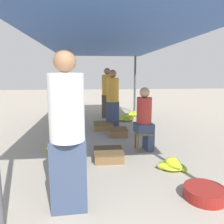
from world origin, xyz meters
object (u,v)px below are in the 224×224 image
object	(u,v)px
vendor_seated	(145,118)
banana_pile_right_0	(126,118)
basin_black	(204,193)
stool	(144,135)
banana_pile_right_2	(133,114)
banana_pile_left_0	(66,166)
banana_pile_left_2	(66,130)
shopper_walking_far	(113,98)
crate_far	(103,126)
shopper_walking_mid	(107,92)
banana_pile_right_1	(172,165)
crate_near	(108,155)
crate_mid	(118,132)
banana_pile_left_1	(59,143)
vendor_foreground	(67,131)

from	to	relation	value
vendor_seated	banana_pile_right_0	xyz separation A→B (m)	(0.09, 2.83, -0.59)
vendor_seated	basin_black	world-z (taller)	vendor_seated
stool	banana_pile_right_2	xyz separation A→B (m)	(0.50, 3.67, -0.25)
banana_pile_left_0	banana_pile_left_2	world-z (taller)	banana_pile_left_0
shopper_walking_far	banana_pile_right_0	bearing A→B (deg)	60.24
banana_pile_left_0	banana_pile_right_2	bearing A→B (deg)	66.67
crate_far	shopper_walking_mid	distance (m)	1.84
crate_far	banana_pile_left_0	bearing A→B (deg)	-105.80
banana_pile_right_1	crate_near	distance (m)	1.12
crate_mid	banana_pile_right_1	bearing A→B (deg)	-72.82
basin_black	banana_pile_right_0	size ratio (longest dim) A/B	0.78
shopper_walking_far	banana_pile_left_1	bearing A→B (deg)	-128.93
crate_near	shopper_walking_mid	bearing A→B (deg)	85.84
crate_near	crate_far	bearing A→B (deg)	89.01
banana_pile_left_2	banana_pile_right_0	world-z (taller)	banana_pile_left_2
stool	banana_pile_left_1	xyz separation A→B (m)	(-1.73, 0.27, -0.20)
banana_pile_right_2	banana_pile_right_0	bearing A→B (deg)	-114.89
vendor_seated	shopper_walking_mid	world-z (taller)	shopper_walking_mid
shopper_walking_mid	shopper_walking_far	xyz separation A→B (m)	(0.03, -1.54, -0.04)
banana_pile_right_2	crate_far	distance (m)	2.25
crate_mid	shopper_walking_far	bearing A→B (deg)	93.96
banana_pile_right_1	banana_pile_left_2	bearing A→B (deg)	128.24
basin_black	banana_pile_left_2	bearing A→B (deg)	121.53
banana_pile_left_1	banana_pile_right_1	world-z (taller)	banana_pile_left_1
crate_mid	stool	bearing A→B (deg)	-70.05
vendor_seated	banana_pile_right_0	size ratio (longest dim) A/B	1.95
banana_pile_right_2	vendor_seated	bearing A→B (deg)	-97.46
vendor_foreground	basin_black	distance (m)	1.86
crate_far	shopper_walking_far	distance (m)	0.82
banana_pile_right_1	shopper_walking_far	size ratio (longest dim) A/B	0.30
crate_near	banana_pile_right_0	bearing A→B (deg)	75.27
banana_pile_left_1	shopper_walking_far	size ratio (longest dim) A/B	0.37
basin_black	shopper_walking_mid	bearing A→B (deg)	98.79
basin_black	banana_pile_left_2	xyz separation A→B (m)	(-2.05, 3.34, -0.00)
basin_black	banana_pile_right_1	distance (m)	0.86
basin_black	banana_pile_left_0	distance (m)	2.03
stool	crate_near	bearing A→B (deg)	-149.16
crate_mid	banana_pile_right_0	bearing A→B (deg)	74.44
banana_pile_right_2	crate_near	xyz separation A→B (m)	(-1.25, -4.12, 0.03)
banana_pile_left_0	crate_near	world-z (taller)	banana_pile_left_0
banana_pile_right_1	shopper_walking_mid	bearing A→B (deg)	99.29
banana_pile_right_0	stool	bearing A→B (deg)	-92.17
banana_pile_left_0	banana_pile_right_2	distance (m)	4.97
crate_far	banana_pile_left_1	bearing A→B (deg)	-124.08
banana_pile_right_0	crate_near	bearing A→B (deg)	-104.73
banana_pile_left_2	vendor_seated	bearing A→B (deg)	-41.29
banana_pile_left_2	shopper_walking_far	world-z (taller)	shopper_walking_far
basin_black	banana_pile_right_2	world-z (taller)	banana_pile_right_2
vendor_seated	banana_pile_right_2	distance (m)	3.75
vendor_foreground	banana_pile_left_2	world-z (taller)	vendor_foreground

